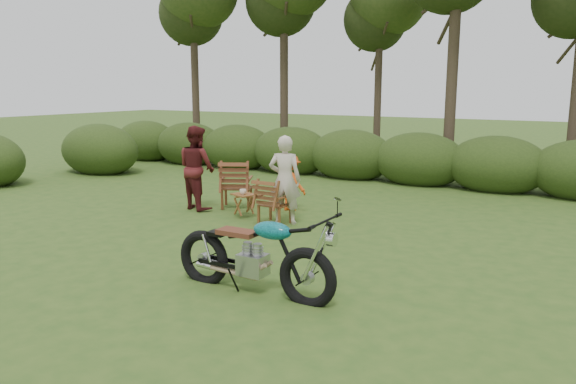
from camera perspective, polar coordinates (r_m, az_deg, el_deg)
The scene contains 10 objects.
ground at distance 7.78m, azimuth -7.58°, elevation -9.00°, with size 80.00×80.00×0.00m, color #2D4D19.
tree_line at distance 16.04m, azimuth 16.27°, elevation 14.62°, with size 22.52×11.62×8.14m.
motorcycle at distance 7.38m, azimuth -3.56°, elevation -10.03°, with size 2.23×0.85×1.28m, color #0DA5B0, non-canonical shape.
lawn_chair_right at distance 10.84m, azimuth -1.35°, elevation -3.20°, with size 0.60×0.60×0.87m, color #612E18, non-canonical shape.
lawn_chair_left at distance 12.29m, azimuth -5.20°, elevation -1.56°, with size 0.71×0.71×1.04m, color #612D18, non-canonical shape.
side_table at distance 11.32m, azimuth -4.50°, elevation -1.38°, with size 0.47×0.39×0.48m, color brown, non-canonical shape.
cup at distance 11.22m, azimuth -4.59°, elevation 0.03°, with size 0.13×0.13×0.11m, color beige.
adult_a at distance 10.85m, azimuth -0.32°, elevation -3.18°, with size 0.62×0.41×1.70m, color beige.
adult_b at distance 12.27m, azimuth -9.13°, elevation -1.68°, with size 0.87×0.68×1.79m, color #541819.
child at distance 11.95m, azimuth 0.23°, elevation -1.88°, with size 0.77×0.44×1.19m, color #D94D14.
Camera 1 is at (4.54, -5.74, 2.62)m, focal length 35.00 mm.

